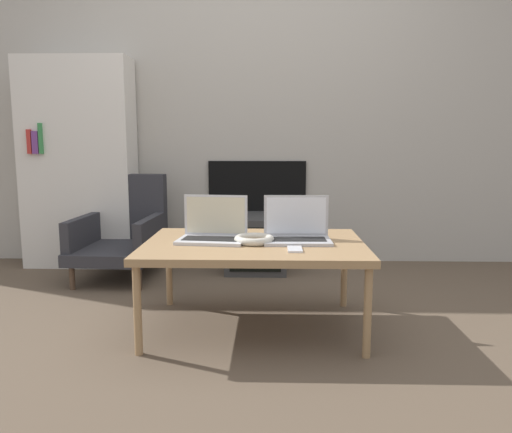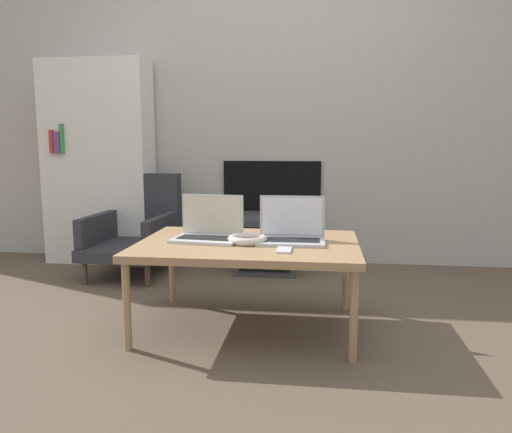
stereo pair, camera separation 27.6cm
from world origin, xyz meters
name	(u,v)px [view 1 (the left image)]	position (x,y,z in m)	size (l,w,h in m)	color
ground_plane	(253,341)	(0.00, 0.00, 0.00)	(14.00, 14.00, 0.00)	brown
wall_back	(260,95)	(0.00, 1.65, 1.29)	(7.00, 0.08, 2.60)	#ADA89E
table	(254,248)	(0.00, 0.18, 0.41)	(1.08, 0.77, 0.44)	#9E7A51
laptop_left	(213,231)	(-0.21, 0.21, 0.49)	(0.35, 0.25, 0.22)	silver
laptop_right	(297,231)	(0.21, 0.21, 0.49)	(0.33, 0.22, 0.22)	#B2B2B7
headphones	(254,239)	(0.00, 0.15, 0.46)	(0.20, 0.20, 0.04)	beige
phone	(295,249)	(0.19, -0.01, 0.45)	(0.07, 0.12, 0.01)	silver
tv	(256,242)	(-0.02, 1.35, 0.20)	(0.43, 0.50, 0.40)	#383838
armchair	(123,230)	(-0.96, 1.18, 0.32)	(0.56, 0.69, 0.70)	#2D2D33
bookshelf	(79,164)	(-1.35, 1.45, 0.77)	(0.81, 0.32, 1.54)	silver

